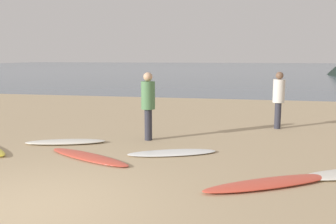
# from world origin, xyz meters

# --- Properties ---
(ground_plane) EXTENTS (120.00, 120.00, 0.20)m
(ground_plane) POSITION_xyz_m (0.00, 10.00, -0.10)
(ground_plane) COLOR tan
(ground_plane) RESTS_ON ground
(ocean_water) EXTENTS (140.00, 100.00, 0.01)m
(ocean_water) POSITION_xyz_m (0.00, 64.55, 0.00)
(ocean_water) COLOR slate
(ocean_water) RESTS_ON ground
(surfboard_2) EXTENTS (2.07, 1.09, 0.10)m
(surfboard_2) POSITION_xyz_m (-1.32, 3.93, 0.05)
(surfboard_2) COLOR silver
(surfboard_2) RESTS_ON ground
(surfboard_3) EXTENTS (2.35, 1.45, 0.07)m
(surfboard_3) POSITION_xyz_m (-0.20, 2.79, 0.04)
(surfboard_3) COLOR #D84C38
(surfboard_3) RESTS_ON ground
(surfboard_4) EXTENTS (2.12, 1.27, 0.07)m
(surfboard_4) POSITION_xyz_m (1.54, 3.50, 0.03)
(surfboard_4) COLOR white
(surfboard_4) RESTS_ON ground
(surfboard_5) EXTENTS (2.45, 1.71, 0.10)m
(surfboard_5) POSITION_xyz_m (3.58, 1.83, 0.05)
(surfboard_5) COLOR #D84C38
(surfboard_5) RESTS_ON ground
(person_0) EXTENTS (0.36, 0.36, 1.80)m
(person_0) POSITION_xyz_m (0.65, 4.75, 1.06)
(person_0) COLOR #2D2D38
(person_0) RESTS_ON ground
(person_1) EXTENTS (0.35, 0.35, 1.74)m
(person_1) POSITION_xyz_m (4.15, 7.05, 1.03)
(person_1) COLOR #2D2D38
(person_1) RESTS_ON ground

